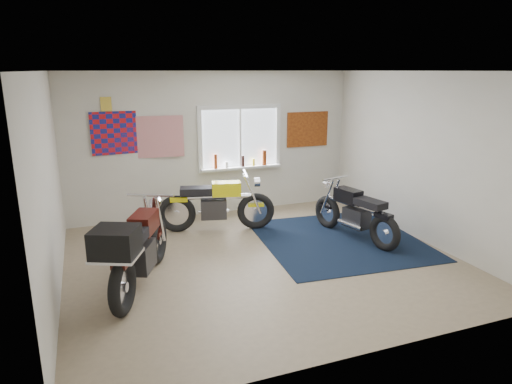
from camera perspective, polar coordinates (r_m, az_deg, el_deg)
name	(u,v)px	position (r m, az deg, el deg)	size (l,w,h in m)	color
ground	(263,260)	(6.80, 0.84, -8.50)	(5.50, 5.50, 0.00)	#9E896B
room_shell	(263,150)	(6.33, 0.89, 5.26)	(5.50, 5.50, 5.50)	white
navy_rug	(340,240)	(7.68, 10.40, -5.89)	(2.50, 2.60, 0.01)	black
window_assembly	(240,142)	(8.83, -2.01, 6.25)	(1.66, 0.17, 1.26)	white
oil_bottles	(245,160)	(8.85, -1.34, 4.04)	(1.07, 0.09, 0.30)	maroon
flag_display	(106,104)	(8.30, -18.24, 10.40)	(1.60, 0.10, 1.17)	red
triumph_poster	(307,129)	(9.38, 6.45, 7.80)	(0.90, 0.03, 0.70)	#A54C14
yellow_triumph	(216,205)	(7.91, -5.02, -1.69)	(1.99, 0.73, 1.02)	black
black_chrome_bike	(355,214)	(7.67, 12.25, -2.71)	(0.67, 1.85, 0.96)	black
maroon_tourer	(136,249)	(5.87, -14.73, -6.95)	(1.17, 2.06, 1.09)	black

